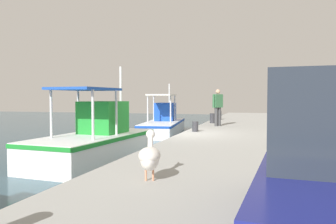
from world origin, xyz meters
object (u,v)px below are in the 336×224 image
at_px(fishing_boat_third, 164,123).
at_px(mooring_bollard_third, 212,118).
at_px(pelican, 150,156).
at_px(fishing_boat_second, 95,141).
at_px(mooring_bollard_fourth, 220,115).
at_px(mooring_bollard_second, 195,127).
at_px(fisherman_standing, 218,106).

bearing_deg(fishing_boat_third, mooring_bollard_third, -114.16).
height_order(fishing_boat_third, pelican, fishing_boat_third).
bearing_deg(fishing_boat_second, mooring_bollard_fourth, -14.85).
xyz_separation_m(pelican, mooring_bollard_second, (7.97, 0.84, -0.19)).
height_order(fisherman_standing, mooring_bollard_fourth, fisherman_standing).
bearing_deg(pelican, fisherman_standing, 1.72).
bearing_deg(pelican, fishing_boat_second, 36.87).
relative_size(fishing_boat_third, mooring_bollard_third, 12.69).
bearing_deg(fishing_boat_second, fisherman_standing, -29.14).
relative_size(fishing_boat_third, fisherman_standing, 3.77).
bearing_deg(mooring_bollard_second, fishing_boat_third, 27.57).
xyz_separation_m(fishing_boat_second, mooring_bollard_fourth, (10.69, -2.84, 0.37)).
relative_size(fishing_boat_second, fishing_boat_third, 0.81).
bearing_deg(mooring_bollard_second, pelican, -174.00).
xyz_separation_m(fishing_boat_third, mooring_bollard_third, (-1.41, -3.14, 0.45)).
relative_size(fishing_boat_third, mooring_bollard_fourth, 12.51).
bearing_deg(fishing_boat_second, pelican, -143.13).
relative_size(mooring_bollard_third, mooring_bollard_fourth, 0.99).
xyz_separation_m(mooring_bollard_second, mooring_bollard_third, (4.61, 0.00, 0.06)).
relative_size(fisherman_standing, mooring_bollard_third, 3.36).
bearing_deg(mooring_bollard_fourth, fishing_boat_third, 116.96).
distance_m(fisherman_standing, mooring_bollard_second, 3.07).
bearing_deg(mooring_bollard_second, fishing_boat_second, 137.29).
bearing_deg(fisherman_standing, pelican, -178.28).
distance_m(mooring_bollard_second, mooring_bollard_third, 4.61).
relative_size(fishing_boat_second, mooring_bollard_fourth, 10.07).
bearing_deg(fishing_boat_second, fishing_boat_third, 1.94).
distance_m(fishing_boat_second, pelican, 6.14).
bearing_deg(fishing_boat_third, mooring_bollard_second, -152.43).
bearing_deg(fishing_boat_third, pelican, -164.12).
bearing_deg(mooring_bollard_fourth, mooring_bollard_second, -180.00).
height_order(fishing_boat_second, fishing_boat_third, fishing_boat_second).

